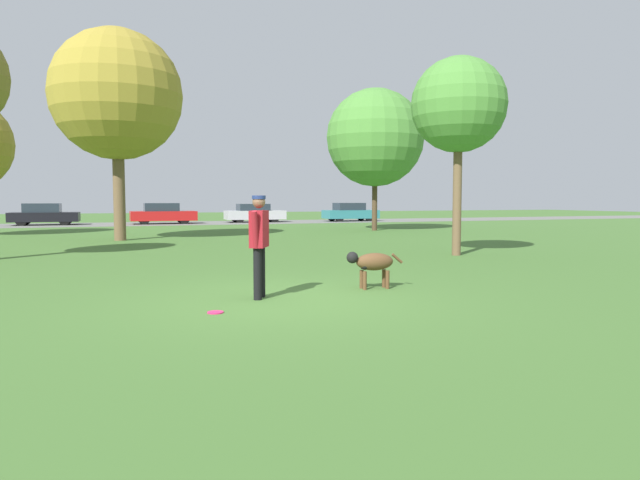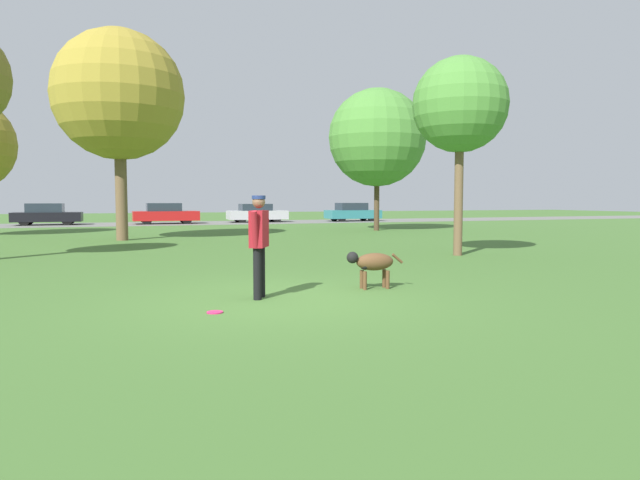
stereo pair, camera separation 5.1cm
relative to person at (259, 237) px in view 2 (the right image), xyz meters
name	(u,v)px [view 2 (the right image)]	position (x,y,z in m)	size (l,w,h in m)	color
ground_plane	(282,299)	(0.31, -0.23, -0.98)	(120.00, 120.00, 0.00)	#426B2D
far_road_strip	(153,224)	(0.31, 29.23, -0.97)	(120.00, 6.00, 0.01)	slate
person	(259,237)	(0.00, 0.00, 0.00)	(0.42, 0.69, 1.64)	black
dog	(372,263)	(2.11, 0.27, -0.52)	(1.06, 0.37, 0.67)	brown
frisbee	(215,312)	(-0.87, -0.93, -0.97)	(0.23, 0.23, 0.02)	#E52366
tree_far_right	(377,138)	(10.43, 17.26, 3.67)	(4.88, 4.88, 7.10)	#4C3826
tree_mid_center	(119,95)	(-1.80, 14.36, 4.52)	(4.90, 4.90, 7.97)	brown
tree_near_right	(460,106)	(6.97, 4.88, 3.19)	(2.64, 2.64, 5.52)	brown
parked_car_black	(47,215)	(-5.86, 29.53, -0.33)	(3.98, 1.87, 1.33)	black
parked_car_red	(165,214)	(1.09, 28.85, -0.32)	(4.08, 1.74, 1.33)	red
parked_car_silver	(257,213)	(7.22, 29.40, -0.36)	(4.05, 1.88, 1.27)	#B7B7BC
parked_car_teal	(352,212)	(14.13, 28.84, -0.34)	(3.85, 1.75, 1.32)	teal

